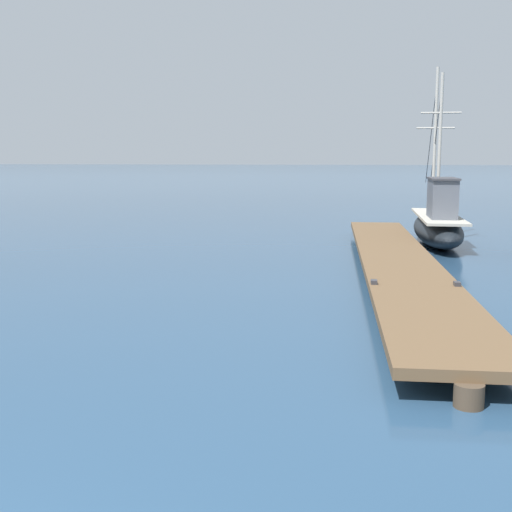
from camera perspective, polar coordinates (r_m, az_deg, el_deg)
floating_dock at (r=16.66m, az=12.22°, el=-0.43°), size 2.18×17.73×0.53m
fishing_boat_4 at (r=22.63m, az=15.56°, el=2.75°), size 1.56×7.62×6.02m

